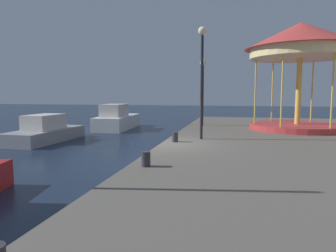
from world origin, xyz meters
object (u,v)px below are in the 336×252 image
lamp_post_mid_promenade (202,64)px  lamp_post_far_end (203,80)px  motorboat_grey (45,132)px  carousel (300,50)px  bollard_north (175,137)px  bollard_center (146,159)px  motorboat_white (117,120)px

lamp_post_mid_promenade → lamp_post_far_end: lamp_post_mid_promenade is taller
motorboat_grey → carousel: size_ratio=0.91×
lamp_post_far_end → bollard_north: 7.21m
carousel → lamp_post_far_end: bearing=167.9°
bollard_center → bollard_north: size_ratio=1.00×
lamp_post_far_end → bollard_north: (-0.40, -6.73, -2.55)m
motorboat_grey → motorboat_white: size_ratio=0.89×
carousel → bollard_center: 12.06m
carousel → lamp_post_mid_promenade: 6.67m
motorboat_white → carousel: 13.82m
motorboat_grey → bollard_north: 9.00m
bollard_center → bollard_north: 4.27m
carousel → bollard_north: size_ratio=14.41×
bollard_center → bollard_north: same height
motorboat_grey → bollard_north: bearing=-23.0°
carousel → lamp_post_mid_promenade: (-4.71, -4.60, -1.08)m
lamp_post_mid_promenade → bollard_center: lamp_post_mid_promenade is taller
carousel → lamp_post_far_end: (-5.25, 1.13, -1.50)m
motorboat_white → bollard_north: motorboat_white is taller
carousel → motorboat_grey: bearing=-171.4°
motorboat_grey → lamp_post_mid_promenade: (9.22, -2.51, 3.40)m
bollard_center → bollard_north: (-0.04, 4.27, 0.00)m
motorboat_white → bollard_center: motorboat_white is taller
motorboat_grey → bollard_north: (8.28, -3.51, 0.43)m
carousel → lamp_post_mid_promenade: bearing=-135.6°
motorboat_grey → carousel: 14.78m
motorboat_grey → lamp_post_far_end: bearing=20.4°
bollard_center → lamp_post_far_end: bearing=88.1°
lamp_post_mid_promenade → motorboat_grey: bearing=164.8°
lamp_post_mid_promenade → lamp_post_far_end: 5.77m
lamp_post_far_end → bollard_north: size_ratio=9.94×
lamp_post_mid_promenade → lamp_post_far_end: (-0.55, 5.73, -0.42)m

